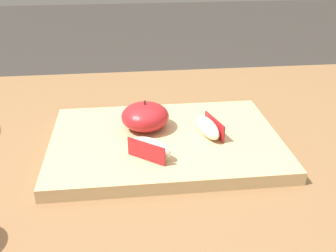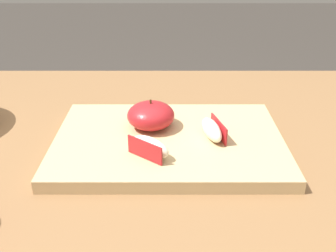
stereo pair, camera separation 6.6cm
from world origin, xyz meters
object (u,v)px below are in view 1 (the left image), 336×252
Objects in this scene: apple_half_skin_up at (148,116)px; apple_wedge_front at (211,127)px; apple_wedge_near_knife at (154,148)px; cutting_board at (168,142)px.

apple_half_skin_up reaches higher than apple_wedge_front.
apple_wedge_near_knife is 0.94× the size of apple_wedge_front.
apple_wedge_near_knife is (-0.03, -0.06, 0.03)m from cutting_board.
apple_wedge_near_knife and apple_wedge_front have the same top height.
cutting_board is at bearing 175.86° from apple_wedge_front.
apple_half_skin_up reaches higher than apple_wedge_near_knife.
apple_wedge_front reaches higher than cutting_board.
apple_wedge_near_knife is at bearing -88.90° from apple_half_skin_up.
apple_half_skin_up is 0.10m from apple_wedge_near_knife.
apple_half_skin_up is 1.12× the size of apple_wedge_front.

